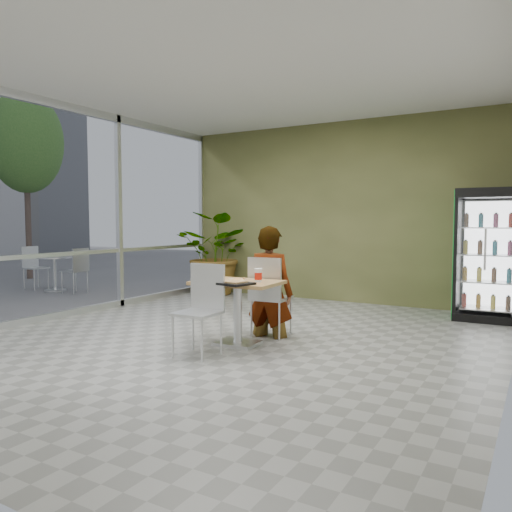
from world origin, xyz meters
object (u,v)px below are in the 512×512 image
object	(u,v)px
soda_cup	(258,275)
potted_plant	(218,254)
chair_near	(202,302)
dining_table	(238,299)
beverage_fridge	(487,255)
chair_far	(268,290)
seated_woman	(269,293)
cafeteria_tray	(232,283)

from	to	relation	value
soda_cup	potted_plant	bearing A→B (deg)	130.85
chair_near	dining_table	bearing A→B (deg)	75.03
beverage_fridge	potted_plant	world-z (taller)	beverage_fridge
chair_near	chair_far	bearing A→B (deg)	75.43
seated_woman	potted_plant	distance (m)	3.69
chair_far	potted_plant	xyz separation A→B (m)	(-2.59, 2.67, 0.22)
chair_far	cafeteria_tray	xyz separation A→B (m)	(0.01, -0.83, 0.18)
chair_far	cafeteria_tray	size ratio (longest dim) A/B	2.31
chair_near	soda_cup	world-z (taller)	chair_near
seated_woman	soda_cup	distance (m)	0.64
beverage_fridge	potted_plant	distance (m)	4.84
chair_near	seated_woman	bearing A→B (deg)	76.41
chair_far	seated_woman	size ratio (longest dim) A/B	0.59
soda_cup	chair_near	bearing A→B (deg)	-124.05
dining_table	chair_near	size ratio (longest dim) A/B	1.03
seated_woman	beverage_fridge	xyz separation A→B (m)	(2.25, 2.47, 0.41)
dining_table	chair_far	xyz separation A→B (m)	(0.11, 0.53, 0.05)
soda_cup	dining_table	bearing A→B (deg)	-172.52
seated_woman	cafeteria_tray	distance (m)	0.91
seated_woman	cafeteria_tray	xyz separation A→B (m)	(0.01, -0.88, 0.22)
dining_table	soda_cup	distance (m)	0.39
beverage_fridge	potted_plant	size ratio (longest dim) A/B	1.19
cafeteria_tray	beverage_fridge	xyz separation A→B (m)	(2.24, 3.35, 0.19)
chair_far	dining_table	bearing A→B (deg)	73.70
chair_near	cafeteria_tray	size ratio (longest dim) A/B	2.25
dining_table	potted_plant	bearing A→B (deg)	127.78
dining_table	chair_near	bearing A→B (deg)	-102.82
dining_table	cafeteria_tray	world-z (taller)	cafeteria_tray
dining_table	chair_far	size ratio (longest dim) A/B	1.00
soda_cup	chair_far	bearing A→B (deg)	106.35
cafeteria_tray	potted_plant	bearing A→B (deg)	126.61
seated_woman	chair_near	bearing A→B (deg)	74.28
chair_far	seated_woman	distance (m)	0.07
beverage_fridge	potted_plant	xyz separation A→B (m)	(-4.83, 0.15, -0.15)
seated_woman	potted_plant	world-z (taller)	potted_plant
chair_near	seated_woman	size ratio (longest dim) A/B	0.58
chair_near	beverage_fridge	xyz separation A→B (m)	(2.47, 3.58, 0.38)
chair_far	potted_plant	world-z (taller)	potted_plant
soda_cup	potted_plant	distance (m)	4.19
seated_woman	soda_cup	world-z (taller)	seated_woman
chair_near	potted_plant	bearing A→B (deg)	120.21
chair_near	cafeteria_tray	world-z (taller)	chair_near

